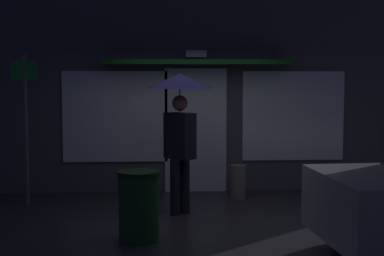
{
  "coord_description": "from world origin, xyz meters",
  "views": [
    {
      "loc": [
        -0.75,
        -8.12,
        2.03
      ],
      "look_at": [
        -0.18,
        0.44,
        1.29
      ],
      "focal_mm": 54.51,
      "sensor_mm": 36.0,
      "label": 1
    }
  ],
  "objects_px": {
    "person_with_umbrella": "(180,106)",
    "sidewalk_bollard": "(238,182)",
    "trash_bin": "(139,206)",
    "street_sign_post": "(26,120)"
  },
  "relations": [
    {
      "from": "person_with_umbrella",
      "to": "sidewalk_bollard",
      "type": "xyz_separation_m",
      "value": [
        1.03,
        1.05,
        -1.33
      ]
    },
    {
      "from": "trash_bin",
      "to": "person_with_umbrella",
      "type": "bearing_deg",
      "value": 67.54
    },
    {
      "from": "street_sign_post",
      "to": "trash_bin",
      "type": "xyz_separation_m",
      "value": [
        1.84,
        -2.21,
        -0.92
      ]
    },
    {
      "from": "person_with_umbrella",
      "to": "sidewalk_bollard",
      "type": "height_order",
      "value": "person_with_umbrella"
    },
    {
      "from": "street_sign_post",
      "to": "trash_bin",
      "type": "height_order",
      "value": "street_sign_post"
    },
    {
      "from": "street_sign_post",
      "to": "trash_bin",
      "type": "bearing_deg",
      "value": -50.23
    },
    {
      "from": "person_with_umbrella",
      "to": "street_sign_post",
      "type": "xyz_separation_m",
      "value": [
        -2.42,
        0.81,
        -0.26
      ]
    },
    {
      "from": "sidewalk_bollard",
      "to": "person_with_umbrella",
      "type": "bearing_deg",
      "value": -134.58
    },
    {
      "from": "person_with_umbrella",
      "to": "sidewalk_bollard",
      "type": "relative_size",
      "value": 3.68
    },
    {
      "from": "person_with_umbrella",
      "to": "street_sign_post",
      "type": "bearing_deg",
      "value": 29.89
    }
  ]
}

